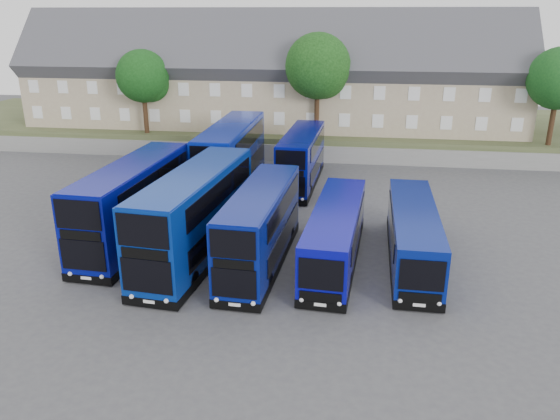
% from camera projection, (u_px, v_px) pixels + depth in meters
% --- Properties ---
extents(ground, '(120.00, 120.00, 0.00)m').
position_uv_depth(ground, '(235.00, 283.00, 27.16)').
color(ground, '#45454A').
rests_on(ground, ground).
extents(retaining_wall, '(70.00, 0.40, 1.50)m').
position_uv_depth(retaining_wall, '(292.00, 153.00, 49.25)').
color(retaining_wall, slate).
rests_on(retaining_wall, ground).
extents(earth_bank, '(80.00, 20.00, 2.00)m').
position_uv_depth(earth_bank, '(304.00, 129.00, 58.48)').
color(earth_bank, '#444E2C').
rests_on(earth_bank, ground).
extents(terrace_row, '(48.00, 10.40, 11.20)m').
position_uv_depth(terrace_row, '(270.00, 79.00, 53.25)').
color(terrace_row, tan).
rests_on(terrace_row, earth_bank).
extents(dd_front_left, '(3.27, 11.71, 4.61)m').
position_uv_depth(dd_front_left, '(134.00, 204.00, 31.47)').
color(dd_front_left, '#060D7F').
rests_on(dd_front_left, ground).
extents(dd_front_mid, '(3.86, 12.16, 4.76)m').
position_uv_depth(dd_front_mid, '(196.00, 217.00, 29.37)').
color(dd_front_mid, navy).
rests_on(dd_front_mid, ground).
extents(dd_front_right, '(2.94, 10.48, 4.12)m').
position_uv_depth(dd_front_right, '(260.00, 229.00, 28.55)').
color(dd_front_right, navy).
rests_on(dd_front_right, ground).
extents(dd_rear_left, '(2.91, 12.31, 4.88)m').
position_uv_depth(dd_rear_left, '(232.00, 158.00, 41.02)').
color(dd_rear_left, '#081E9C').
rests_on(dd_rear_left, ground).
extents(dd_rear_right, '(2.82, 10.44, 4.11)m').
position_uv_depth(dd_rear_right, '(301.00, 160.00, 42.05)').
color(dd_rear_right, '#070D83').
rests_on(dd_rear_right, ground).
extents(coach_east_a, '(3.11, 11.27, 3.04)m').
position_uv_depth(coach_east_a, '(335.00, 236.00, 29.06)').
color(coach_east_a, '#08089C').
rests_on(coach_east_a, ground).
extents(coach_east_b, '(2.52, 11.05, 3.01)m').
position_uv_depth(coach_east_b, '(413.00, 236.00, 29.02)').
color(coach_east_b, navy).
rests_on(coach_east_b, ground).
extents(tree_west, '(4.80, 4.80, 7.65)m').
position_uv_depth(tree_west, '(145.00, 78.00, 49.97)').
color(tree_west, '#382314').
rests_on(tree_west, earth_bank).
extents(tree_mid, '(5.76, 5.76, 9.18)m').
position_uv_depth(tree_mid, '(319.00, 69.00, 47.97)').
color(tree_mid, '#382314').
rests_on(tree_mid, earth_bank).
extents(tree_east, '(5.12, 5.12, 8.16)m').
position_uv_depth(tree_east, '(560.00, 81.00, 45.09)').
color(tree_east, '#382314').
rests_on(tree_east, earth_bank).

